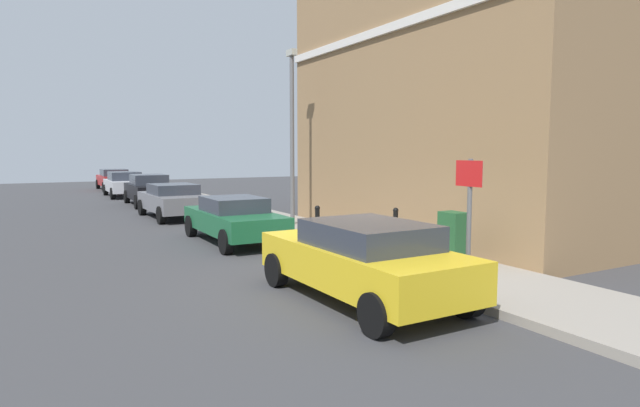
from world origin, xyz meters
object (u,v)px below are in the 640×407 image
car_red (114,179)px  street_sign (469,205)px  car_grey (173,200)px  bollard_far_kerb (317,224)px  car_silver (125,184)px  car_green (234,218)px  utility_cabinet (453,241)px  bollard_near_cabinet (395,227)px  car_black (149,189)px  car_yellow (363,259)px  lamppost (292,129)px

car_red → street_sign: (1.43, -30.86, 0.93)m
car_grey → street_sign: (1.63, -13.90, 0.96)m
car_grey → car_red: bearing=-2.2°
bollard_far_kerb → car_silver: bearing=94.8°
car_green → utility_cabinet: bearing=-154.7°
car_red → bollard_near_cabinet: (2.82, -27.03, -0.03)m
street_sign → car_black: bearing=94.2°
car_black → car_red: car_black is taller
car_yellow → street_sign: size_ratio=1.88×
car_yellow → car_black: car_black is taller
car_red → street_sign: street_sign is taller
bollard_far_kerb → lamppost: (1.24, 3.95, 2.60)m
car_silver → car_red: 5.95m
bollard_near_cabinet → lamppost: lamppost is taller
bollard_near_cabinet → street_sign: 4.19m
bollard_near_cabinet → car_red: bearing=96.0°
car_silver → car_red: car_silver is taller
car_grey → bollard_near_cabinet: size_ratio=4.05×
car_yellow → street_sign: street_sign is taller
utility_cabinet → car_black: bearing=98.7°
car_yellow → car_green: (0.11, 6.69, -0.06)m
utility_cabinet → street_sign: (-1.29, -1.72, 0.98)m
car_yellow → car_grey: bearing=-0.7°
car_silver → car_red: size_ratio=0.95×
car_silver → bollard_near_cabinet: car_silver is taller
car_green → bollard_far_kerb: 2.73m
car_grey → car_green: bearing=179.9°
car_yellow → car_silver: car_silver is taller
car_green → car_red: 23.29m
car_grey → lamppost: size_ratio=0.74×
utility_cabinet → car_grey: bearing=103.5°
street_sign → lamppost: lamppost is taller
car_green → street_sign: size_ratio=1.87×
utility_cabinet → bollard_far_kerb: 3.76m
car_silver → lamppost: bearing=-169.1°
car_green → car_grey: size_ratio=1.02×
car_grey → car_silver: bearing=-1.2°
bollard_near_cabinet → car_black: bearing=100.3°
car_red → bollard_far_kerb: (1.38, -25.63, -0.03)m
car_grey → lamppost: bearing=-150.8°
car_silver → lamppost: lamppost is taller
utility_cabinet → bollard_near_cabinet: (0.10, 2.12, 0.02)m
car_yellow → utility_cabinet: (2.86, 0.85, -0.06)m
car_red → utility_cabinet: size_ratio=3.87×
car_grey → car_black: (0.20, 5.50, 0.05)m
bollard_near_cabinet → lamppost: size_ratio=0.18×
car_green → car_silver: bearing=0.8°
car_green → car_grey: car_grey is taller
car_black → bollard_far_kerb: (1.38, -14.17, -0.05)m
car_silver → bollard_near_cabinet: (3.08, -21.08, -0.04)m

